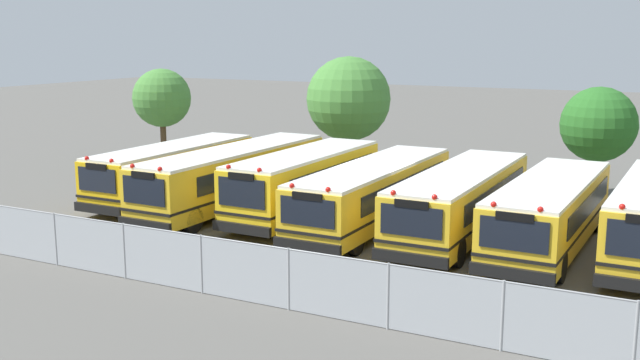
{
  "coord_description": "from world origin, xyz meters",
  "views": [
    {
      "loc": [
        11.2,
        -26.24,
        7.35
      ],
      "look_at": [
        -2.5,
        0.0,
        1.6
      ],
      "focal_mm": 41.86,
      "sensor_mm": 36.0,
      "label": 1
    }
  ],
  "objects": [
    {
      "name": "school_bus_0",
      "position": [
        -10.13,
        0.19,
        1.37
      ],
      "size": [
        2.47,
        9.77,
        2.6
      ],
      "rotation": [
        0.0,
        0.0,
        3.15
      ],
      "color": "yellow",
      "rests_on": "ground_plane"
    },
    {
      "name": "school_bus_5",
      "position": [
        6.62,
        -0.19,
        1.36
      ],
      "size": [
        2.7,
        10.24,
        2.57
      ],
      "rotation": [
        0.0,
        0.0,
        3.12
      ],
      "color": "yellow",
      "rests_on": "ground_plane"
    },
    {
      "name": "tree_1",
      "position": [
        -5.95,
        9.65,
        4.1
      ],
      "size": [
        4.49,
        4.49,
        6.28
      ],
      "color": "#4C3823",
      "rests_on": "ground_plane"
    },
    {
      "name": "school_bus_1",
      "position": [
        -6.68,
        0.04,
        1.43
      ],
      "size": [
        2.63,
        11.7,
        2.72
      ],
      "rotation": [
        0.0,
        0.0,
        3.12
      ],
      "color": "yellow",
      "rests_on": "ground_plane"
    },
    {
      "name": "ground_plane",
      "position": [
        0.0,
        0.0,
        0.0
      ],
      "size": [
        160.0,
        160.0,
        0.0
      ],
      "primitive_type": "plane",
      "color": "#595651"
    },
    {
      "name": "school_bus_3",
      "position": [
        -0.11,
        -0.02,
        1.35
      ],
      "size": [
        2.56,
        11.04,
        2.55
      ],
      "rotation": [
        0.0,
        0.0,
        3.14
      ],
      "color": "yellow",
      "rests_on": "ground_plane"
    },
    {
      "name": "tree_0",
      "position": [
        -17.14,
        8.22,
        3.7
      ],
      "size": [
        3.41,
        3.41,
        5.47
      ],
      "color": "#4C3823",
      "rests_on": "ground_plane"
    },
    {
      "name": "school_bus_4",
      "position": [
        3.35,
        0.1,
        1.37
      ],
      "size": [
        2.54,
        10.7,
        2.6
      ],
      "rotation": [
        0.0,
        0.0,
        3.14
      ],
      "color": "yellow",
      "rests_on": "ground_plane"
    },
    {
      "name": "school_bus_2",
      "position": [
        -3.25,
        0.09,
        1.46
      ],
      "size": [
        2.57,
        9.43,
        2.78
      ],
      "rotation": [
        0.0,
        0.0,
        3.13
      ],
      "color": "yellow",
      "rests_on": "ground_plane"
    },
    {
      "name": "tree_2",
      "position": [
        6.92,
        9.72,
        3.33
      ],
      "size": [
        3.45,
        3.44,
        5.08
      ],
      "color": "#4C3823",
      "rests_on": "ground_plane"
    },
    {
      "name": "chainlink_fence",
      "position": [
        0.09,
        -9.56,
        0.91
      ],
      "size": [
        26.15,
        0.07,
        1.75
      ],
      "color": "#9EA0A3",
      "rests_on": "ground_plane"
    }
  ]
}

